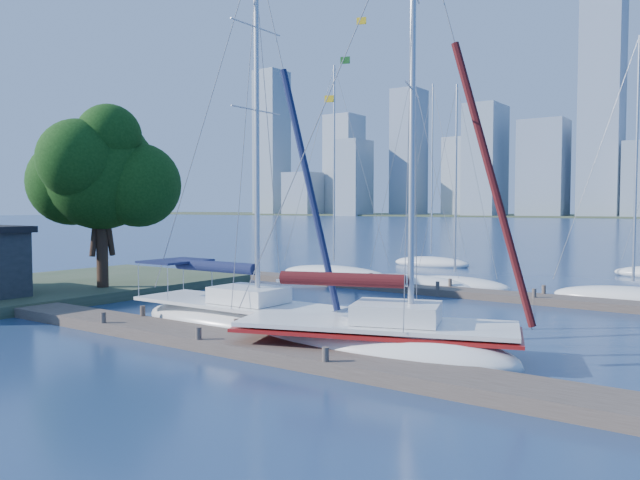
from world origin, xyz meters
The scene contains 12 objects.
ground centered at (0.00, 0.00, 0.00)m, with size 700.00×700.00×0.00m, color navy.
near_dock centered at (0.00, 0.00, 0.20)m, with size 26.00×2.00×0.40m, color #453A32.
far_dock centered at (2.00, 16.00, 0.18)m, with size 30.00×1.80×0.36m, color #453A32.
shore centered at (-17.00, 3.00, 0.25)m, with size 12.00×22.00×0.50m, color #38472D.
tree centered at (-13.24, 4.97, 6.53)m, with size 7.69×6.99×9.84m.
sailboat_navy centered at (-1.47, 2.46, 1.09)m, with size 9.23×3.11×14.69m.
sailboat_maroon centered at (5.02, 1.87, 1.09)m, with size 9.76×5.87×14.70m.
bg_boat_0 centered at (-8.29, 19.26, 0.28)m, with size 8.24×2.74×14.34m.
bg_boat_1 centered at (-1.77, 17.53, 0.26)m, with size 8.00×5.02×12.77m.
bg_boat_2 centered at (0.62, 18.35, 0.26)m, with size 6.81×4.73×11.91m.
bg_boat_4 centered at (9.78, 18.44, 0.28)m, with size 7.55×2.80×13.23m.
bg_boat_6 centered at (-6.61, 30.66, 0.29)m, with size 6.68×3.41×14.74m.
Camera 1 is at (14.72, -14.92, 4.67)m, focal length 35.00 mm.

